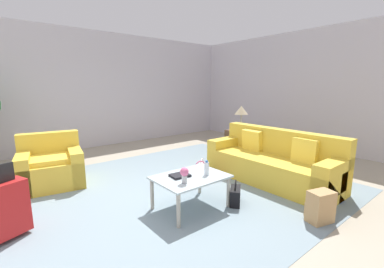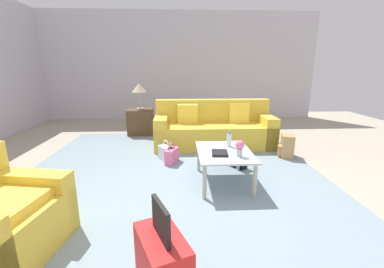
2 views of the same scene
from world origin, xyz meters
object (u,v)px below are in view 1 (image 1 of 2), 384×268
object	(u,v)px
side_table	(240,142)
handbag_black	(235,195)
handbag_white	(202,170)
coffee_table	(191,180)
flower_vase	(184,174)
couch	(273,164)
armchair	(51,168)
handbag_pink	(200,173)
backpack_tan	(320,207)
suitcase_red	(6,208)
table_lamp	(241,111)
coffee_table_book	(180,175)
water_bottle	(207,168)

from	to	relation	value
side_table	handbag_black	bearing A→B (deg)	-141.00
handbag_black	handbag_white	size ratio (longest dim) A/B	1.00
coffee_table	flower_vase	world-z (taller)	flower_vase
couch	flower_vase	world-z (taller)	couch
armchair	handbag_pink	world-z (taller)	armchair
handbag_pink	handbag_white	xyz separation A→B (m)	(0.13, 0.10, 0.00)
armchair	handbag_white	distance (m)	2.60
armchair	backpack_tan	world-z (taller)	armchair
suitcase_red	table_lamp	bearing A→B (deg)	9.46
side_table	coffee_table	bearing A→B (deg)	-151.82
coffee_table_book	suitcase_red	distance (m)	1.98
handbag_pink	backpack_tan	distance (m)	2.02
water_bottle	handbag_black	distance (m)	0.60
backpack_tan	suitcase_red	bearing A→B (deg)	146.47
water_bottle	table_lamp	bearing A→B (deg)	31.61
handbag_black	table_lamp	bearing A→B (deg)	39.00
side_table	suitcase_red	xyz separation A→B (m)	(-4.80, -0.80, 0.06)
suitcase_red	handbag_black	world-z (taller)	suitcase_red
suitcase_red	armchair	bearing A→B (deg)	64.13
coffee_table_book	handbag_white	distance (m)	1.33
coffee_table_book	handbag_pink	distance (m)	1.18
coffee_table	backpack_tan	bearing A→B (deg)	-52.14
armchair	handbag_black	xyz separation A→B (m)	(1.85, -2.48, -0.17)
table_lamp	water_bottle	bearing A→B (deg)	-148.39
armchair	side_table	bearing A→B (deg)	-9.28
coffee_table_book	handbag_white	size ratio (longest dim) A/B	0.69
flower_vase	handbag_pink	size ratio (longest dim) A/B	0.57
handbag_white	flower_vase	bearing A→B (deg)	-139.91
suitcase_red	handbag_black	distance (m)	2.77
flower_vase	coffee_table_book	bearing A→B (deg)	66.50
table_lamp	backpack_tan	xyz separation A→B (m)	(-1.80, -2.79, -0.87)
table_lamp	handbag_black	distance (m)	3.02
flower_vase	handbag_black	size ratio (longest dim) A/B	0.57
coffee_table	water_bottle	xyz separation A→B (m)	(0.20, -0.10, 0.16)
flower_vase	handbag_pink	xyz separation A→B (m)	(1.03, 0.87, -0.45)
couch	handbag_pink	bearing A→B (deg)	140.29
side_table	handbag_pink	xyz separation A→B (m)	(-1.99, -0.78, -0.16)
coffee_table	coffee_table_book	bearing A→B (deg)	146.31
handbag_white	couch	bearing A→B (deg)	-46.98
flower_vase	handbag_black	bearing A→B (deg)	-11.43
coffee_table_book	handbag_white	bearing A→B (deg)	40.92
coffee_table_book	handbag_pink	size ratio (longest dim) A/B	0.69
handbag_pink	backpack_tan	xyz separation A→B (m)	(0.20, -2.01, 0.06)
couch	water_bottle	size ratio (longest dim) A/B	11.36
water_bottle	table_lamp	distance (m)	3.09
flower_vase	handbag_white	world-z (taller)	flower_vase
couch	handbag_black	size ratio (longest dim) A/B	6.47
couch	side_table	size ratio (longest dim) A/B	3.95
handbag_pink	backpack_tan	bearing A→B (deg)	-84.39
coffee_table	handbag_white	size ratio (longest dim) A/B	2.67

